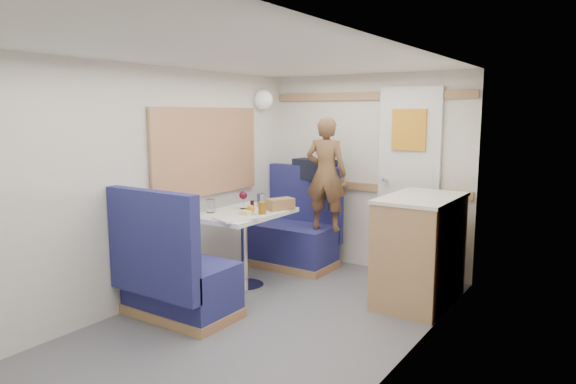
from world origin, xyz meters
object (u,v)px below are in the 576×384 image
Objects in this scene: orange_fruit at (251,209)px; tumbler_mid at (261,200)px; galley_counter at (419,249)px; pepper_grinder at (252,205)px; dinette_table at (244,228)px; person at (326,174)px; cheese_block at (245,212)px; tumbler_left at (211,206)px; bread_loaf at (280,204)px; bench_far at (295,238)px; beer_glass at (262,208)px; wine_glass at (243,196)px; dome_light at (263,100)px; duffel_bag at (314,169)px; bench_near at (175,281)px; tray at (236,218)px.

orange_fruit is 0.58× the size of tumbler_mid.
pepper_grinder is (-1.44, -0.46, 0.30)m from galley_counter.
person is at bearing 63.21° from dinette_table.
person is 0.84m from pepper_grinder.
cheese_block is 0.37m from tumbler_left.
bread_loaf is (0.20, 0.17, 0.01)m from pepper_grinder.
dinette_table is 9.20× the size of cheese_block.
person is 0.70m from tumbler_mid.
galley_counter is (1.47, -0.31, 0.17)m from bench_far.
tumbler_mid is at bearing 170.47° from bread_loaf.
orange_fruit is (0.15, -0.95, 0.47)m from bench_far.
cheese_block is at bearing -86.57° from orange_fruit.
person reaches higher than dinette_table.
tumbler_left is at bearing 45.43° from person.
beer_glass is 1.19× the size of pepper_grinder.
wine_glass is at bearing -163.64° from galley_counter.
tumbler_mid reaches higher than pepper_grinder.
tumbler_mid reaches higher than tumbler_left.
tumbler_left is (-0.22, -1.06, 0.48)m from bench_far.
galley_counter is 8.45× the size of beer_glass.
person is at bearing -3.29° from dome_light.
bench_far is at bearing -98.72° from duffel_bag.
duffel_bag is at bearing 96.54° from beer_glass.
beer_glass is at bearing -156.24° from galley_counter.
pepper_grinder is at bearing 152.93° from beer_glass.
wine_glass is 0.33m from tumbler_left.
person is 9.36× the size of tumbler_left.
bench_far is 1.14× the size of galley_counter.
dinette_table is 0.90m from bench_near.
galley_counter is at bearing 20.54° from dinette_table.
duffel_bag is 5.04× the size of pepper_grinder.
person reaches higher than tray.
beer_glass is at bearing 76.02° from bench_near.
dome_light is 0.22× the size of galley_counter.
tumbler_left reaches higher than dinette_table.
beer_glass is (0.21, -0.87, 0.47)m from bench_far.
tumbler_mid is 0.39m from beer_glass.
galley_counter is (1.47, 0.55, -0.10)m from dinette_table.
beer_glass reaches higher than pepper_grinder.
cheese_block reaches higher than dinette_table.
dome_light is 1.30m from bread_loaf.
bread_loaf is (0.22, 0.26, 0.21)m from dinette_table.
wine_glass is 0.32m from beer_glass.
wine_glass reaches higher than bread_loaf.
pepper_grinder reaches higher than tray.
galley_counter reaches higher than wine_glass.
cheese_block is (0.16, 0.70, 0.46)m from bench_near.
bench_near reaches higher than dinette_table.
galley_counter is 0.82× the size of person.
dome_light reaches higher than cheese_block.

